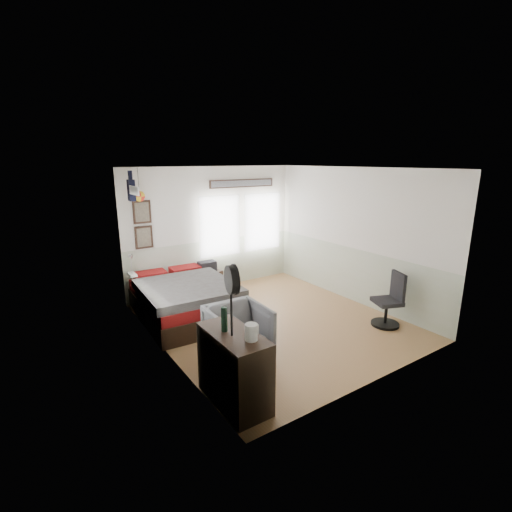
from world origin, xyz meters
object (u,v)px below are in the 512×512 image
object	(u,v)px
bed	(184,299)
armchair	(238,332)
nightstand	(208,283)
dresser	(234,368)
task_chair	(390,304)

from	to	relation	value
bed	armchair	xyz separation A→B (m)	(0.10, -1.77, 0.04)
armchair	nightstand	bearing A→B (deg)	75.59
bed	dresser	size ratio (longest dim) A/B	2.25
task_chair	nightstand	bearing A→B (deg)	143.56
bed	nightstand	bearing A→B (deg)	45.50
dresser	task_chair	bearing A→B (deg)	5.65
bed	task_chair	size ratio (longest dim) A/B	2.33
bed	nightstand	xyz separation A→B (m)	(0.88, 0.81, -0.07)
dresser	nightstand	world-z (taller)	dresser
armchair	task_chair	bearing A→B (deg)	-9.20
bed	armchair	bearing A→B (deg)	-83.81
dresser	bed	bearing A→B (deg)	79.30
dresser	task_chair	xyz separation A→B (m)	(3.34, 0.33, -0.06)
bed	armchair	world-z (taller)	armchair
nightstand	task_chair	distance (m)	3.70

